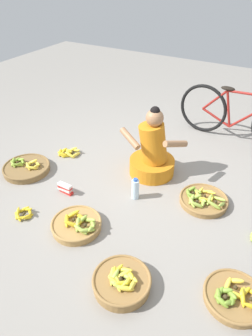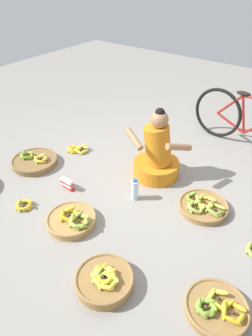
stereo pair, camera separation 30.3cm
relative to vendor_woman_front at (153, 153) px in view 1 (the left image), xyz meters
name	(u,v)px [view 1 (the left image)]	position (x,y,z in m)	size (l,w,h in m)	color
ground_plane	(135,185)	(-0.06, -0.30, -0.27)	(10.00, 10.00, 0.00)	gray
vendor_woman_front	(153,153)	(0.00, 0.00, 0.00)	(0.72, 0.53, 0.83)	orange
bicycle_leaning	(239,117)	(0.66, 1.23, 0.09)	(1.70, 0.25, 0.73)	black
banana_basket_front_right	(77,224)	(-0.22, -1.14, -0.22)	(0.47, 0.47, 0.15)	#A87F47
banana_basket_front_left	(27,168)	(-1.30, -0.70, -0.22)	(0.55, 0.55, 0.14)	brown
banana_basket_mid_right	(234,296)	(1.23, -1.15, -0.22)	(0.46, 0.46, 0.14)	olive
banana_basket_near_bicycle	(203,200)	(0.69, -0.22, -0.22)	(0.50, 0.50, 0.14)	olive
banana_basket_back_center	(122,281)	(0.45, -1.46, -0.21)	(0.46, 0.46, 0.17)	olive
loose_bananas_back_right	(68,153)	(-1.10, -0.18, -0.24)	(0.27, 0.26, 0.09)	yellow
loose_bananas_mid_left	(24,214)	(-0.78, -1.27, -0.24)	(0.20, 0.20, 0.08)	gold
water_bottle	(135,189)	(0.04, -0.49, -0.15)	(0.08, 0.08, 0.25)	silver
packet_carton_stack	(65,188)	(-0.65, -0.79, -0.21)	(0.18, 0.07, 0.12)	red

